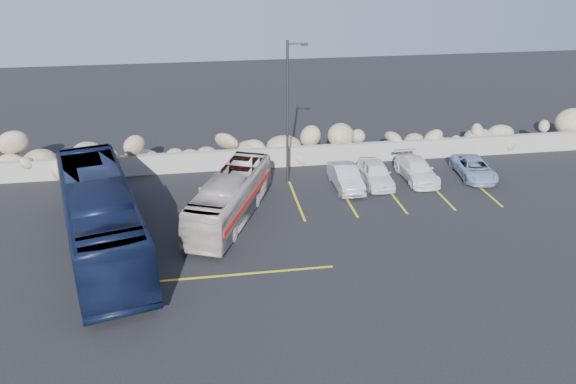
{
  "coord_description": "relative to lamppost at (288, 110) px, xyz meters",
  "views": [
    {
      "loc": [
        -2.07,
        -19.76,
        12.82
      ],
      "look_at": [
        1.67,
        4.0,
        1.89
      ],
      "focal_mm": 35.0,
      "sensor_mm": 36.0,
      "label": 1
    }
  ],
  "objects": [
    {
      "name": "vintage_bus",
      "position": [
        -3.55,
        -4.11,
        -3.14
      ],
      "size": [
        4.94,
        8.39,
        2.3
      ],
      "primitive_type": "imported",
      "rotation": [
        0.0,
        0.0,
        -0.39
      ],
      "color": "beige",
      "rests_on": "ground"
    },
    {
      "name": "car_d",
      "position": [
        10.84,
        -0.93,
        -3.75
      ],
      "size": [
        2.16,
        4.06,
        1.09
      ],
      "primitive_type": "imported",
      "rotation": [
        0.0,
        0.0,
        -0.09
      ],
      "color": "#879DC0",
      "rests_on": "ground"
    },
    {
      "name": "car_b",
      "position": [
        3.04,
        -1.28,
        -3.67
      ],
      "size": [
        1.39,
        3.8,
        1.24
      ],
      "primitive_type": "imported",
      "rotation": [
        0.0,
        0.0,
        0.02
      ],
      "color": "silver",
      "rests_on": "ground"
    },
    {
      "name": "parking_lines",
      "position": [
        2.09,
        -3.93,
        -4.29
      ],
      "size": [
        18.16,
        9.36,
        0.01
      ],
      "color": "gold",
      "rests_on": "ground"
    },
    {
      "name": "riprap_pile",
      "position": [
        -2.56,
        3.7,
        -3.0
      ],
      "size": [
        54.0,
        2.8,
        2.6
      ],
      "primitive_type": null,
      "color": "#91815F",
      "rests_on": "ground"
    },
    {
      "name": "car_c",
      "position": [
        7.39,
        -0.74,
        -3.71
      ],
      "size": [
        1.72,
        4.09,
        1.18
      ],
      "primitive_type": "imported",
      "rotation": [
        0.0,
        0.0,
        0.02
      ],
      "color": "white",
      "rests_on": "ground"
    },
    {
      "name": "seawall",
      "position": [
        -2.56,
        2.5,
        -3.7
      ],
      "size": [
        60.0,
        0.4,
        1.2
      ],
      "primitive_type": "cube",
      "color": "gray",
      "rests_on": "ground"
    },
    {
      "name": "car_a",
      "position": [
        4.86,
        -0.97,
        -3.65
      ],
      "size": [
        1.65,
        3.85,
        1.3
      ],
      "primitive_type": "imported",
      "rotation": [
        0.0,
        0.0,
        -0.03
      ],
      "color": "white",
      "rests_on": "ground"
    },
    {
      "name": "lamppost",
      "position": [
        0.0,
        0.0,
        0.0
      ],
      "size": [
        1.14,
        0.18,
        8.0
      ],
      "color": "#2E2C29",
      "rests_on": "ground"
    },
    {
      "name": "tour_coach",
      "position": [
        -9.36,
        -6.3,
        -2.63
      ],
      "size": [
        5.67,
        12.26,
        3.33
      ],
      "primitive_type": "imported",
      "rotation": [
        0.0,
        0.0,
        0.25
      ],
      "color": "#0F1733",
      "rests_on": "ground"
    },
    {
      "name": "ground",
      "position": [
        -2.56,
        -9.5,
        -4.3
      ],
      "size": [
        90.0,
        90.0,
        0.0
      ],
      "primitive_type": "plane",
      "color": "black",
      "rests_on": "ground"
    }
  ]
}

